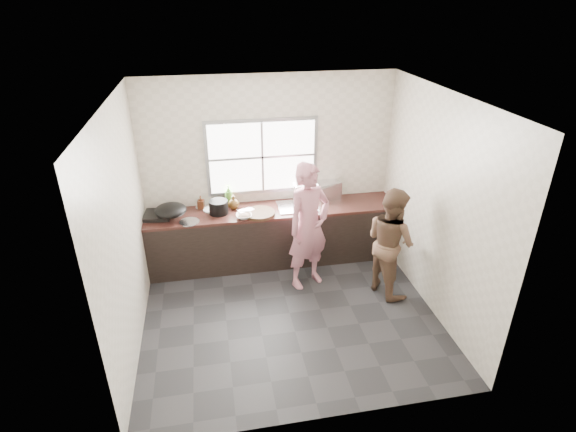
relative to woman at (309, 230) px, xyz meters
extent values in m
cube|color=#262628|center=(-0.37, -0.62, -0.83)|extent=(3.60, 3.20, 0.01)
cube|color=silver|center=(-0.37, -0.62, 1.88)|extent=(3.60, 3.20, 0.01)
cube|color=beige|center=(-0.37, 0.98, 0.53)|extent=(3.60, 0.01, 2.70)
cube|color=silver|center=(-2.18, -0.62, 0.53)|extent=(0.01, 3.20, 2.70)
cube|color=beige|center=(1.43, -0.62, 0.53)|extent=(0.01, 3.20, 2.70)
cube|color=silver|center=(-0.37, -2.23, 0.53)|extent=(3.60, 0.01, 2.70)
cube|color=black|center=(-0.37, 0.67, -0.41)|extent=(3.60, 0.62, 0.82)
cube|color=#371B16|center=(-0.37, 0.67, 0.02)|extent=(3.60, 0.64, 0.04)
cube|color=silver|center=(-0.02, 0.67, 0.04)|extent=(0.55, 0.45, 0.02)
cylinder|color=silver|center=(-0.02, 0.87, 0.19)|extent=(0.02, 0.02, 0.30)
cube|color=#9EA0A5|center=(-0.47, 0.97, 0.73)|extent=(1.60, 0.05, 1.10)
cube|color=white|center=(-0.47, 0.94, 0.73)|extent=(1.50, 0.01, 1.00)
imported|color=#CA798A|center=(0.00, 0.00, 0.00)|extent=(0.71, 0.61, 1.65)
imported|color=brown|center=(1.01, -0.35, -0.08)|extent=(0.76, 0.87, 1.49)
cylinder|color=#302012|center=(-0.59, 0.51, 0.06)|extent=(0.57, 0.57, 0.04)
cube|color=silver|center=(-0.77, 0.61, 0.08)|extent=(0.24, 0.18, 0.01)
imported|color=white|center=(-0.81, 0.46, 0.06)|extent=(0.22, 0.22, 0.05)
imported|color=white|center=(0.12, 0.71, 0.07)|extent=(0.24, 0.24, 0.06)
imported|color=white|center=(0.04, 0.68, 0.07)|extent=(0.21, 0.21, 0.06)
cylinder|color=black|center=(-1.14, 0.66, 0.13)|extent=(0.29, 0.29, 0.19)
cylinder|color=white|center=(-1.25, 0.79, 0.05)|extent=(0.23, 0.23, 0.02)
imported|color=#519230|center=(-0.98, 0.90, 0.20)|extent=(0.16, 0.16, 0.32)
imported|color=#411F10|center=(-1.39, 0.85, 0.13)|extent=(0.10, 0.10, 0.18)
imported|color=#472F11|center=(-0.93, 0.77, 0.13)|extent=(0.19, 0.19, 0.19)
cylinder|color=white|center=(-1.16, 0.72, 0.08)|extent=(0.08, 0.08, 0.09)
cube|color=black|center=(-1.99, 0.71, 0.06)|extent=(0.40, 0.40, 0.05)
ellipsoid|color=black|center=(-1.79, 0.59, 0.18)|extent=(0.51, 0.51, 0.16)
cube|color=silver|center=(0.48, 0.88, 0.17)|extent=(0.42, 0.34, 0.27)
cylinder|color=silver|center=(-1.55, 0.46, 0.04)|extent=(0.28, 0.28, 0.01)
cylinder|color=#BABCC1|center=(-1.34, 0.90, 0.04)|extent=(0.27, 0.27, 0.01)
camera|label=1|loc=(-1.22, -5.08, 2.84)|focal=28.00mm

